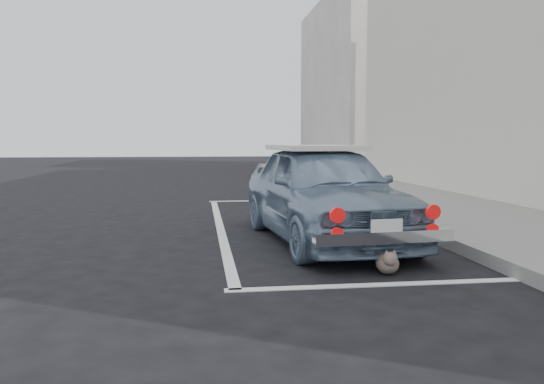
{
  "coord_description": "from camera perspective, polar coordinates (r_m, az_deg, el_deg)",
  "views": [
    {
      "loc": [
        -1.2,
        -5.11,
        1.33
      ],
      "look_at": [
        -0.39,
        0.84,
        0.75
      ],
      "focal_mm": 35.0,
      "sensor_mm": 36.0,
      "label": 1
    }
  ],
  "objects": [
    {
      "name": "ground",
      "position": [
        5.42,
        5.32,
        -8.71
      ],
      "size": [
        80.0,
        80.0,
        0.0
      ],
      "primitive_type": "plane",
      "color": "black",
      "rests_on": "ground"
    },
    {
      "name": "sidewalk",
      "position": [
        8.46,
        23.7,
        -3.48
      ],
      "size": [
        2.8,
        40.0,
        0.15
      ],
      "primitive_type": "cube",
      "color": "slate",
      "rests_on": "ground"
    },
    {
      "name": "building_far",
      "position": [
        26.36,
        9.05,
        11.28
      ],
      "size": [
        3.5,
        10.0,
        8.0
      ],
      "primitive_type": "cube",
      "color": "#B5ADA4",
      "rests_on": "ground"
    },
    {
      "name": "pline_rear",
      "position": [
        5.1,
        12.19,
        -9.7
      ],
      "size": [
        3.0,
        0.12,
        0.01
      ],
      "primitive_type": "cube",
      "color": "silver",
      "rests_on": "ground"
    },
    {
      "name": "pline_front",
      "position": [
        11.81,
        0.52,
        -0.91
      ],
      "size": [
        3.0,
        0.12,
        0.01
      ],
      "primitive_type": "cube",
      "color": "silver",
      "rests_on": "ground"
    },
    {
      "name": "pline_side",
      "position": [
        8.23,
        -5.61,
        -3.78
      ],
      "size": [
        0.12,
        7.0,
        0.01
      ],
      "primitive_type": "cube",
      "color": "silver",
      "rests_on": "ground"
    },
    {
      "name": "retro_coupe",
      "position": [
        7.07,
        5.56,
        0.08
      ],
      "size": [
        1.91,
        3.98,
        1.31
      ],
      "rotation": [
        0.0,
        0.0,
        0.1
      ],
      "color": "#728BA3",
      "rests_on": "ground"
    },
    {
      "name": "cat",
      "position": [
        5.47,
        12.34,
        -7.31
      ],
      "size": [
        0.29,
        0.51,
        0.28
      ],
      "rotation": [
        0.0,
        0.0,
        -0.18
      ],
      "color": "#685D4F",
      "rests_on": "ground"
    }
  ]
}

